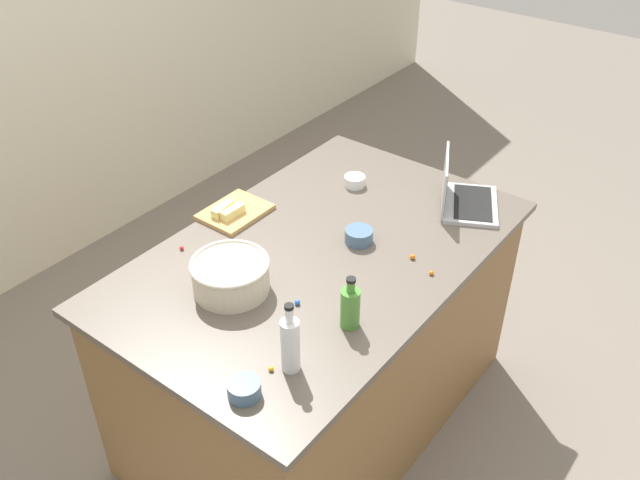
% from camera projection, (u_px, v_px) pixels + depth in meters
% --- Properties ---
extents(ground_plane, '(12.00, 12.00, 0.00)m').
position_uv_depth(ground_plane, '(320.00, 410.00, 3.13)').
color(ground_plane, slate).
extents(wall_back, '(8.00, 0.10, 2.60)m').
position_uv_depth(wall_back, '(2.00, 41.00, 3.35)').
color(wall_back, beige).
rests_on(wall_back, ground).
extents(island_counter, '(1.65, 1.04, 0.90)m').
position_uv_depth(island_counter, '(320.00, 337.00, 2.87)').
color(island_counter, olive).
rests_on(island_counter, ground).
extents(laptop, '(0.38, 0.35, 0.22)m').
position_uv_depth(laptop, '(462.00, 196.00, 2.85)').
color(laptop, '#B7B7BC').
rests_on(laptop, island_counter).
extents(mixing_bowl_large, '(0.28, 0.28, 0.12)m').
position_uv_depth(mixing_bowl_large, '(231.00, 275.00, 2.39)').
color(mixing_bowl_large, beige).
rests_on(mixing_bowl_large, island_counter).
extents(bottle_olive, '(0.07, 0.07, 0.20)m').
position_uv_depth(bottle_olive, '(350.00, 307.00, 2.23)').
color(bottle_olive, '#4C8C38').
rests_on(bottle_olive, island_counter).
extents(bottle_vinegar, '(0.06, 0.06, 0.25)m').
position_uv_depth(bottle_vinegar, '(290.00, 344.00, 2.06)').
color(bottle_vinegar, white).
rests_on(bottle_vinegar, island_counter).
extents(cutting_board, '(0.27, 0.21, 0.02)m').
position_uv_depth(cutting_board, '(235.00, 212.00, 2.82)').
color(cutting_board, tan).
rests_on(cutting_board, island_counter).
extents(butter_stick_left, '(0.11, 0.04, 0.04)m').
position_uv_depth(butter_stick_left, '(233.00, 212.00, 2.77)').
color(butter_stick_left, '#F4E58C').
rests_on(butter_stick_left, cutting_board).
extents(butter_stick_right, '(0.11, 0.04, 0.04)m').
position_uv_depth(butter_stick_right, '(223.00, 209.00, 2.78)').
color(butter_stick_right, '#F4E58C').
rests_on(butter_stick_right, cutting_board).
extents(ramekin_small, '(0.11, 0.11, 0.05)m').
position_uv_depth(ramekin_small, '(359.00, 236.00, 2.65)').
color(ramekin_small, slate).
rests_on(ramekin_small, island_counter).
extents(ramekin_medium, '(0.09, 0.09, 0.05)m').
position_uv_depth(ramekin_medium, '(355.00, 181.00, 2.99)').
color(ramekin_medium, white).
rests_on(ramekin_medium, island_counter).
extents(ramekin_wide, '(0.10, 0.10, 0.05)m').
position_uv_depth(ramekin_wide, '(244.00, 389.00, 2.01)').
color(ramekin_wide, slate).
rests_on(ramekin_wide, island_counter).
extents(candy_0, '(0.02, 0.02, 0.02)m').
position_uv_depth(candy_0, '(297.00, 302.00, 2.35)').
color(candy_0, blue).
rests_on(candy_0, island_counter).
extents(candy_1, '(0.02, 0.02, 0.02)m').
position_uv_depth(candy_1, '(481.00, 204.00, 2.87)').
color(candy_1, red).
rests_on(candy_1, island_counter).
extents(candy_2, '(0.02, 0.02, 0.02)m').
position_uv_depth(candy_2, '(182.00, 248.00, 2.61)').
color(candy_2, red).
rests_on(candy_2, island_counter).
extents(candy_3, '(0.02, 0.02, 0.02)m').
position_uv_depth(candy_3, '(242.00, 287.00, 2.42)').
color(candy_3, yellow).
rests_on(candy_3, island_counter).
extents(candy_4, '(0.02, 0.02, 0.02)m').
position_uv_depth(candy_4, '(271.00, 369.00, 2.10)').
color(candy_4, yellow).
rests_on(candy_4, island_counter).
extents(candy_5, '(0.02, 0.02, 0.02)m').
position_uv_depth(candy_5, '(413.00, 257.00, 2.57)').
color(candy_5, orange).
rests_on(candy_5, island_counter).
extents(candy_6, '(0.02, 0.02, 0.02)m').
position_uv_depth(candy_6, '(431.00, 273.00, 2.49)').
color(candy_6, orange).
rests_on(candy_6, island_counter).
extents(candy_7, '(0.02, 0.02, 0.02)m').
position_uv_depth(candy_7, '(210.00, 287.00, 2.42)').
color(candy_7, green).
rests_on(candy_7, island_counter).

